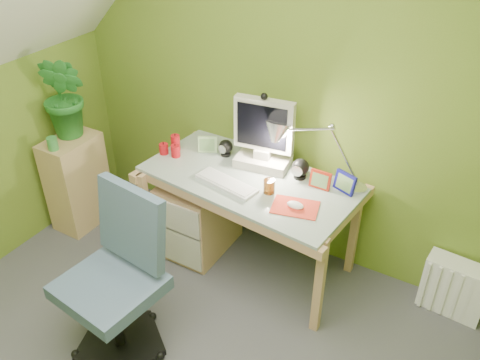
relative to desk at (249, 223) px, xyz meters
The scene contains 19 objects.
wall_back 0.92m from the desk, 79.66° to the left, with size 3.20×0.01×2.40m, color olive.
desk is the anchor object (origin of this frame).
monitor 0.66m from the desk, 90.00° to the left, with size 0.40×0.23×0.55m, color beige, non-canonical shape.
speaker_left 0.52m from the desk, 149.35° to the left, with size 0.09×0.09×0.11m, color black, non-canonical shape.
speaker_right 0.53m from the desk, 30.65° to the left, with size 0.11×0.11×0.13m, color black, non-canonical shape.
keyboard 0.40m from the desk, 119.74° to the right, with size 0.41×0.13×0.02m, color white.
mousepad 0.54m from the desk, 20.22° to the right, with size 0.26×0.19×0.01m, color red.
mouse 0.55m from the desk, 20.22° to the right, with size 0.10×0.06×0.03m, color white.
amber_tumbler 0.45m from the desk, 23.96° to the right, with size 0.07×0.07×0.09m, color brown.
candle_cluster 0.73m from the desk, behind, with size 0.15×0.13×0.11m, color red, non-canonical shape.
photo_frame_red 0.60m from the desk, 15.95° to the left, with size 0.13×0.02×0.11m, color red.
photo_frame_blue 0.72m from the desk, 15.95° to the left, with size 0.14×0.02×0.12m, color navy.
photo_frame_green 0.59m from the desk, 160.71° to the left, with size 0.13×0.02×0.11m, color #A6CB8B.
desk_lamp 0.82m from the desk, 21.80° to the left, with size 0.57×0.24×0.61m, color #B4B3B8, non-canonical shape.
side_ledge 1.36m from the desk, behind, with size 0.27×0.41×0.72m, color tan.
potted_plant 1.50m from the desk, behind, with size 0.34×0.27×0.61m, color #257127.
green_cup 1.43m from the desk, 164.36° to the right, with size 0.07×0.07×0.09m, color #3A8C3F.
task_chair 1.04m from the desk, 106.31° to the right, with size 0.55×0.55×1.00m, color #41566A, non-canonical shape.
radiator 1.33m from the desk, 11.79° to the left, with size 0.37×0.15×0.37m, color white.
Camera 1 is at (1.22, -1.08, 2.44)m, focal length 38.00 mm.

